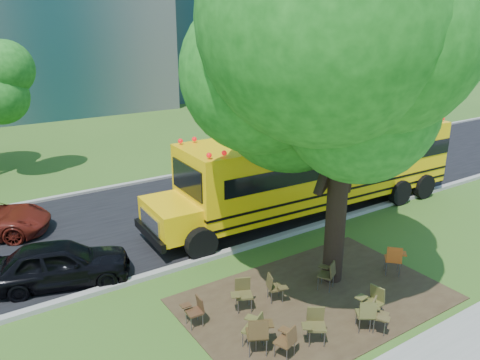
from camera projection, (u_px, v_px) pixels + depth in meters
ground at (275, 302)px, 12.42m from camera, size 160.00×160.00×0.00m
dirt_patch at (316, 299)px, 12.54m from camera, size 7.00×4.50×0.03m
asphalt_road at (164, 215)px, 17.97m from camera, size 80.00×8.00×0.04m
kerb_near at (217, 255)px, 14.78m from camera, size 80.00×0.25×0.14m
kerb_far at (126, 185)px, 21.20m from camera, size 80.00×0.25×0.14m
bg_tree_3 at (239, 61)px, 26.06m from camera, size 5.60×5.60×7.84m
bg_tree_4 at (353, 67)px, 29.64m from camera, size 5.00×5.00×6.85m
main_tree at (346, 70)px, 11.64m from camera, size 7.20×7.20×9.53m
school_bus at (321, 166)px, 18.01m from camera, size 12.90×3.33×3.13m
chair_0 at (255, 326)px, 10.58m from camera, size 0.57×0.70×0.85m
chair_1 at (259, 332)px, 10.29m from camera, size 0.80×0.63×0.97m
chair_2 at (287, 339)px, 10.20m from camera, size 0.56×0.62×0.81m
chair_3 at (315, 322)px, 10.71m from camera, size 0.74×0.59×0.87m
chair_4 at (367, 312)px, 11.08m from camera, size 0.74×0.58×0.87m
chair_5 at (378, 312)px, 11.09m from camera, size 0.57×0.69×0.85m
chair_6 at (373, 299)px, 11.60m from camera, size 0.58×0.58×0.87m
chair_7 at (395, 257)px, 13.59m from camera, size 0.81×0.64×0.94m
chair_8 at (195, 308)px, 11.33m from camera, size 0.46×0.53×0.78m
chair_9 at (242, 291)px, 11.94m from camera, size 0.71×0.56×0.87m
chair_10 at (274, 286)px, 12.28m from camera, size 0.49×0.63×0.80m
chair_11 at (328, 272)px, 12.87m from camera, size 0.57×0.69×0.85m
black_car at (60, 263)px, 13.10m from camera, size 4.09×2.56×1.30m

